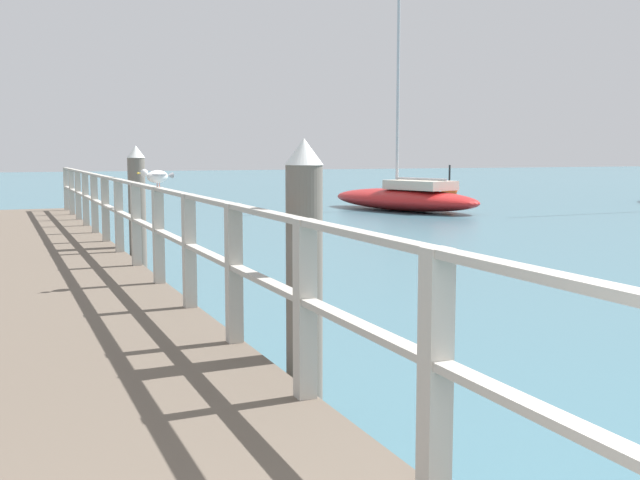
{
  "coord_description": "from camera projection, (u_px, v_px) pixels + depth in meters",
  "views": [
    {
      "loc": [
        -0.41,
        -0.55,
        1.96
      ],
      "look_at": [
        3.42,
        8.61,
        0.83
      ],
      "focal_mm": 43.87,
      "sensor_mm": 36.0,
      "label": 1
    }
  ],
  "objects": [
    {
      "name": "dock_piling_near",
      "position": [
        304.0,
        273.0,
        5.95
      ],
      "size": [
        0.29,
        0.29,
        2.06
      ],
      "color": "#6B6056",
      "rests_on": "ground_plane"
    },
    {
      "name": "boat_4",
      "position": [
        405.0,
        198.0,
        26.11
      ],
      "size": [
        3.95,
        6.63,
        7.01
      ],
      "rotation": [
        0.0,
        0.0,
        0.3
      ],
      "color": "red",
      "rests_on": "ground_plane"
    },
    {
      "name": "channel_buoy",
      "position": [
        449.0,
        190.0,
        33.1
      ],
      "size": [
        0.7,
        0.7,
        1.4
      ],
      "color": "#E54C19",
      "rests_on": "ground_plane"
    },
    {
      "name": "seagull_foreground",
      "position": [
        157.0,
        176.0,
        9.15
      ],
      "size": [
        0.46,
        0.25,
        0.21
      ],
      "rotation": [
        0.0,
        0.0,
        1.95
      ],
      "color": "white",
      "rests_on": "pier_railing"
    },
    {
      "name": "dock_piling_far",
      "position": [
        137.0,
        208.0,
        12.81
      ],
      "size": [
        0.29,
        0.29,
        2.06
      ],
      "color": "#6B6056",
      "rests_on": "ground_plane"
    },
    {
      "name": "pier_railing",
      "position": [
        127.0,
        211.0,
        11.41
      ],
      "size": [
        0.12,
        20.62,
        1.14
      ],
      "color": "#B2ADA3",
      "rests_on": "pier_deck"
    },
    {
      "name": "pier_deck",
      "position": [
        30.0,
        277.0,
        10.98
      ],
      "size": [
        2.9,
        22.1,
        0.4
      ],
      "primitive_type": "cube",
      "color": "brown",
      "rests_on": "ground_plane"
    }
  ]
}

